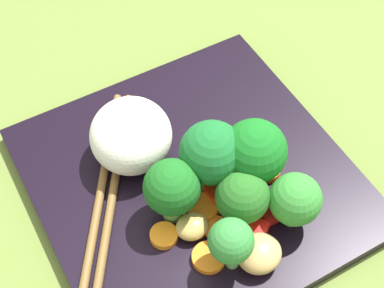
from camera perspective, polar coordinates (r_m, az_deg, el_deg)
The scene contains 22 objects.
ground_plane at distance 56.44cm, azimuth 0.03°, elevation -4.56°, with size 110.00×110.00×2.00cm, color olive.
square_plate at distance 54.95cm, azimuth 0.03°, elevation -3.59°, with size 28.37×28.37×1.53cm, color black.
rice_mound at distance 53.61cm, azimuth -6.07°, elevation 0.87°, with size 8.13×7.67×6.00cm, color white.
broccoli_floret_0 at distance 49.03cm, azimuth 5.00°, elevation -5.23°, with size 4.73×4.73×6.12cm.
broccoli_floret_1 at distance 48.78cm, azimuth -2.00°, elevation -4.45°, with size 4.97×4.97×6.86cm.
broccoli_floret_2 at distance 49.82cm, azimuth 6.18°, elevation -0.81°, with size 5.75×5.75×8.20cm.
broccoli_floret_3 at distance 46.58cm, azimuth 3.89°, elevation -9.66°, with size 3.79×3.79×6.01cm.
broccoli_floret_4 at distance 49.63cm, azimuth 1.94°, elevation -1.01°, with size 5.72×5.72×8.15cm.
broccoli_floret_5 at distance 49.67cm, azimuth 10.16°, elevation -5.46°, with size 4.62×4.62×5.95cm.
carrot_slice_0 at distance 52.05cm, azimuth 1.07°, elevation -6.35°, with size 2.85×2.85×0.76cm, color orange.
carrot_slice_1 at distance 49.91cm, azimuth 1.66°, elevation -11.16°, with size 2.92×2.92×0.60cm, color orange.
carrot_slice_2 at distance 51.27cm, azimuth 2.45°, elevation -8.35°, with size 2.39×2.39×0.43cm, color orange.
carrot_slice_3 at distance 53.82cm, azimuth 9.32°, elevation -4.40°, with size 2.32×2.32×0.71cm, color orange.
carrot_slice_4 at distance 50.81cm, azimuth -2.80°, elevation -9.05°, with size 2.47×2.47×0.69cm, color orange.
carrot_slice_5 at distance 54.65cm, azimuth 7.43°, elevation -2.55°, with size 2.61×2.61×0.80cm, color orange.
pepper_chunk_0 at distance 50.41cm, azimuth 5.78°, elevation -8.89°, with size 2.70×2.50×1.85cm, color red.
pepper_chunk_1 at distance 52.53cm, azimuth 3.23°, elevation -4.83°, with size 2.91×2.55×1.47cm, color red.
pepper_chunk_2 at distance 54.39cm, azimuth 1.88°, elevation -1.19°, with size 2.42×2.06×2.01cm, color red.
pepper_chunk_3 at distance 51.75cm, azimuth 7.37°, elevation -6.77°, with size 2.01×1.58×1.57cm, color red.
chicken_piece_0 at distance 50.55cm, azimuth 0.02°, elevation -8.17°, with size 2.97×2.62×1.77cm, color tan.
chicken_piece_1 at distance 49.32cm, azimuth 6.65°, elevation -10.71°, with size 3.92×3.67×2.50cm, color tan.
chopstick_pair at distance 53.41cm, azimuth -8.45°, elevation -4.82°, with size 14.36×20.48×0.78cm.
Camera 1 is at (14.85, 25.76, 46.98)cm, focal length 53.87 mm.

